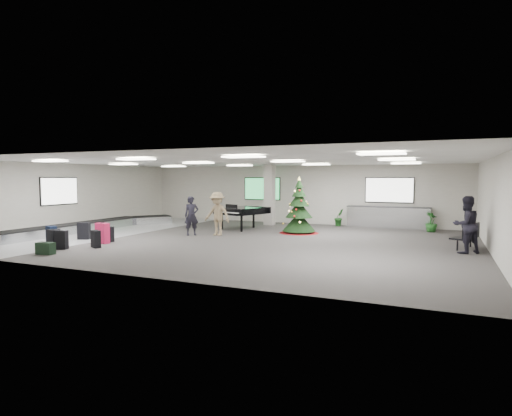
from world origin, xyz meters
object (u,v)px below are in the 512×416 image
at_px(traveler_b, 217,214).
at_px(service_counter, 388,217).
at_px(traveler_bench, 466,225).
at_px(potted_plant_right, 431,222).
at_px(traveler_a, 192,216).
at_px(potted_plant_left, 339,217).
at_px(christmas_tree, 299,214).
at_px(pink_suitcase, 102,233).
at_px(bench, 468,234).
at_px(grand_piano, 242,211).
at_px(baggage_carousel, 93,226).

bearing_deg(traveler_b, service_counter, 47.16).
height_order(service_counter, traveler_bench, traveler_bench).
distance_m(traveler_b, potted_plant_right, 9.95).
relative_size(traveler_a, potted_plant_left, 1.87).
height_order(christmas_tree, traveler_a, christmas_tree).
distance_m(christmas_tree, traveler_b, 3.74).
bearing_deg(pink_suitcase, potted_plant_right, 41.79).
xyz_separation_m(bench, traveler_bench, (-0.11, -1.04, 0.44)).
relative_size(traveler_a, traveler_b, 0.90).
bearing_deg(potted_plant_right, bench, -74.49).
distance_m(christmas_tree, traveler_bench, 7.29).
bearing_deg(grand_piano, christmas_tree, 13.42).
distance_m(grand_piano, traveler_b, 2.49).
xyz_separation_m(bench, traveler_b, (-9.84, -0.41, 0.44)).
xyz_separation_m(service_counter, traveler_a, (-7.56, -6.34, 0.31)).
bearing_deg(potted_plant_left, traveler_bench, -48.51).
relative_size(pink_suitcase, potted_plant_right, 0.87).
bearing_deg(potted_plant_left, christmas_tree, -106.26).
xyz_separation_m(baggage_carousel, potted_plant_left, (10.40, 6.58, 0.25)).
bearing_deg(traveler_bench, pink_suitcase, -21.72).
relative_size(baggage_carousel, traveler_b, 5.11).
height_order(christmas_tree, bench, christmas_tree).
height_order(traveler_a, traveler_bench, traveler_bench).
xyz_separation_m(baggage_carousel, christmas_tree, (9.36, 3.01, 0.67)).
distance_m(traveler_a, traveler_b, 1.14).
distance_m(bench, traveler_bench, 1.13).
distance_m(traveler_bench, potted_plant_right, 5.84).
bearing_deg(traveler_b, potted_plant_left, 59.72).
distance_m(service_counter, potted_plant_left, 2.45).
distance_m(potted_plant_left, potted_plant_right, 4.55).
xyz_separation_m(baggage_carousel, potted_plant_right, (14.89, 5.86, 0.25)).
relative_size(baggage_carousel, traveler_a, 5.66).
distance_m(baggage_carousel, potted_plant_left, 12.31).
bearing_deg(christmas_tree, potted_plant_right, 27.28).
distance_m(traveler_a, traveler_bench, 10.80).
distance_m(pink_suitcase, christmas_tree, 8.46).
relative_size(traveler_bench, potted_plant_left, 2.09).
relative_size(baggage_carousel, bench, 6.42).
distance_m(grand_piano, traveler_a, 3.08).
xyz_separation_m(service_counter, traveler_b, (-6.50, -5.94, 0.40)).
height_order(service_counter, christmas_tree, christmas_tree).
distance_m(christmas_tree, potted_plant_right, 6.24).
xyz_separation_m(grand_piano, traveler_bench, (9.73, -3.12, 0.06)).
bearing_deg(pink_suitcase, traveler_b, 56.45).
bearing_deg(service_counter, christmas_tree, -133.09).
relative_size(baggage_carousel, traveler_bench, 5.06).
bearing_deg(christmas_tree, traveler_a, -147.30).
height_order(potted_plant_left, potted_plant_right, potted_plant_right).
xyz_separation_m(christmas_tree, grand_piano, (-3.02, 0.28, 0.01)).
bearing_deg(christmas_tree, grand_piano, 174.77).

